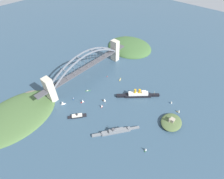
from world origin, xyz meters
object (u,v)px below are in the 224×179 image
at_px(small_boat_1, 102,106).
at_px(small_boat_5, 146,149).
at_px(small_boat_8, 88,91).
at_px(small_boat_9, 83,101).
at_px(small_boat_2, 120,79).
at_px(harbor_arch_bridge, 87,67).
at_px(harbor_ferry_steamer, 77,116).
at_px(small_boat_6, 62,103).
at_px(small_boat_0, 105,100).
at_px(channel_marker_buoy, 107,76).
at_px(small_boat_7, 73,99).
at_px(naval_cruiser, 116,131).
at_px(ocean_liner, 138,94).
at_px(fort_island_mid_harbor, 171,122).
at_px(small_boat_3, 171,102).
at_px(small_boat_4, 179,111).
at_px(seaplane_taxiing_near_bridge, 76,73).

bearing_deg(small_boat_1, small_boat_5, 81.67).
height_order(small_boat_8, small_boat_9, small_boat_9).
bearing_deg(small_boat_2, harbor_arch_bridge, -56.18).
xyz_separation_m(harbor_ferry_steamer, small_boat_2, (-140.39, -8.35, -1.72)).
height_order(small_boat_6, small_boat_9, small_boat_6).
xyz_separation_m(small_boat_0, small_boat_5, (32.80, 125.87, -0.63)).
distance_m(small_boat_1, small_boat_2, 95.23).
xyz_separation_m(small_boat_0, small_boat_9, (32.78, -32.81, -0.65)).
height_order(small_boat_6, channel_marker_buoy, small_boat_6).
relative_size(harbor_arch_bridge, small_boat_7, 45.26).
bearing_deg(small_boat_9, naval_cruiser, 85.80).
distance_m(ocean_liner, channel_marker_buoy, 95.98).
xyz_separation_m(small_boat_1, channel_marker_buoy, (-79.02, -58.50, -2.58)).
distance_m(small_boat_5, small_boat_8, 178.66).
xyz_separation_m(small_boat_2, small_boat_9, (108.73, -12.44, 3.07)).
relative_size(naval_cruiser, fort_island_mid_harbor, 1.64).
height_order(small_boat_2, small_boat_6, small_boat_6).
bearing_deg(small_boat_0, harbor_arch_bridge, -109.83).
bearing_deg(small_boat_9, fort_island_mid_harbor, 114.93).
distance_m(ocean_liner, small_boat_5, 123.44).
xyz_separation_m(small_boat_0, small_boat_3, (-90.11, 108.57, -1.31)).
bearing_deg(small_boat_0, harbor_ferry_steamer, -10.56).
xyz_separation_m(small_boat_9, channel_marker_buoy, (-96.47, -19.11, -2.60)).
bearing_deg(harbor_arch_bridge, small_boat_6, 16.07).
bearing_deg(fort_island_mid_harbor, small_boat_5, -4.47).
height_order(harbor_arch_bridge, small_boat_4, harbor_arch_bridge).
relative_size(seaplane_taxiing_near_bridge, small_boat_9, 1.16).
bearing_deg(small_boat_4, small_boat_2, -89.07).
bearing_deg(channel_marker_buoy, small_boat_7, -1.82).
distance_m(naval_cruiser, small_boat_6, 128.02).
xyz_separation_m(naval_cruiser, small_boat_7, (0.11, -121.55, -2.39)).
relative_size(harbor_arch_bridge, small_boat_8, 23.54).
bearing_deg(small_boat_9, harbor_ferry_steamer, 33.29).
xyz_separation_m(ocean_liner, small_boat_6, (124.26, -103.12, -0.51)).
bearing_deg(naval_cruiser, harbor_arch_bridge, -114.98).
distance_m(small_boat_4, small_boat_6, 237.78).
bearing_deg(seaplane_taxiing_near_bridge, ocean_liner, 103.81).
distance_m(ocean_liner, fort_island_mid_harbor, 89.37).
distance_m(small_boat_6, small_boat_8, 62.77).
distance_m(small_boat_1, small_boat_9, 43.08).
bearing_deg(naval_cruiser, ocean_liner, -167.28).
relative_size(small_boat_0, small_boat_7, 1.62).
distance_m(harbor_arch_bridge, channel_marker_buoy, 56.02).
bearing_deg(small_boat_9, small_boat_7, -71.74).
bearing_deg(harbor_ferry_steamer, small_boat_0, 169.44).
xyz_separation_m(fort_island_mid_harbor, small_boat_5, (76.55, -5.98, -0.68)).
height_order(naval_cruiser, channel_marker_buoy, naval_cruiser).
height_order(small_boat_8, channel_marker_buoy, channel_marker_buoy).
distance_m(harbor_arch_bridge, fort_island_mid_harbor, 220.69).
relative_size(small_boat_6, small_boat_9, 1.40).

